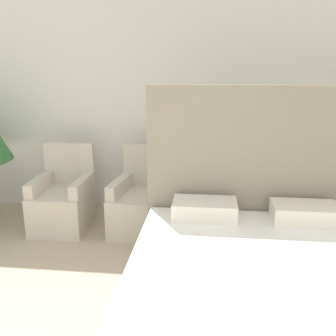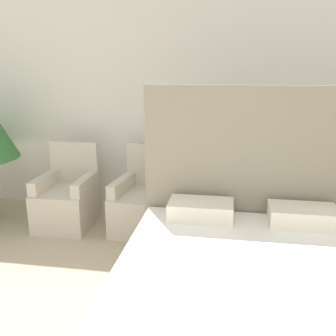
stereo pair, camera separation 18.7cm
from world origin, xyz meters
TOP-DOWN VIEW (x-y plane):
  - wall_back at (0.00, 3.52)m, footprint 10.00×0.06m
  - bed at (1.10, 1.25)m, footprint 1.81×2.14m
  - armchair_near_window_left at (-0.86, 2.83)m, footprint 0.58×0.68m
  - armchair_near_window_right at (0.02, 2.83)m, footprint 0.64×0.73m

SIDE VIEW (x-z plane):
  - armchair_near_window_left at x=-0.86m, z-range -0.17..0.72m
  - armchair_near_window_right at x=0.02m, z-range -0.17..0.72m
  - bed at x=1.10m, z-range -0.48..1.11m
  - wall_back at x=0.00m, z-range 0.00..2.90m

